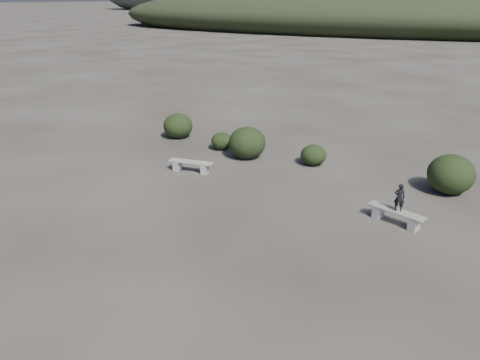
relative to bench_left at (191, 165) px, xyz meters
The scene contains 9 objects.
ground 7.04m from the bench_left, 55.07° to the right, with size 1200.00×1200.00×0.00m, color #2A2520.
bench_left is the anchor object (origin of this frame).
bench_right 8.02m from the bench_left, ahead, with size 1.80×0.86×0.44m.
seated_person 8.08m from the bench_left, ahead, with size 0.31×0.21×0.86m, color black.
shrub_a 3.14m from the bench_left, 98.68° to the left, with size 0.95×0.95×0.78m, color black.
shrub_b 2.86m from the bench_left, 67.27° to the left, with size 1.57×1.57×1.35m, color black.
shrub_c 5.01m from the bench_left, 39.30° to the left, with size 1.05×1.05×0.84m, color black.
shrub_d 9.49m from the bench_left, 16.59° to the left, with size 1.58×1.58×1.39m, color black.
shrub_f 4.95m from the bench_left, 132.01° to the left, with size 1.42×1.42×1.20m, color black.
Camera 1 is at (6.11, -8.30, 6.40)m, focal length 35.00 mm.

